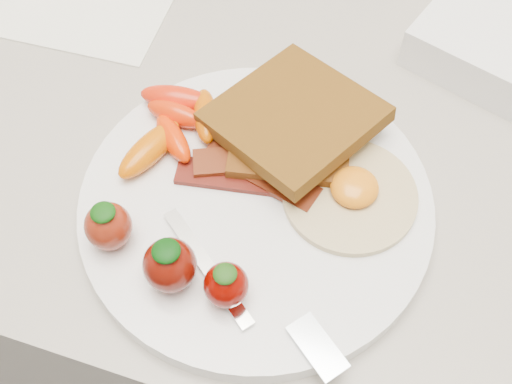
% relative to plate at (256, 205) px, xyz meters
% --- Properties ---
extents(counter, '(2.00, 0.60, 0.90)m').
position_rel_plate_xyz_m(counter, '(-0.01, 0.15, -0.46)').
color(counter, gray).
rests_on(counter, ground).
extents(plate, '(0.27, 0.27, 0.02)m').
position_rel_plate_xyz_m(plate, '(0.00, 0.00, 0.00)').
color(plate, white).
rests_on(plate, counter).
extents(toast_lower, '(0.11, 0.11, 0.01)m').
position_rel_plate_xyz_m(toast_lower, '(0.01, 0.06, 0.02)').
color(toast_lower, '#3A2205').
rests_on(toast_lower, plate).
extents(toast_upper, '(0.15, 0.15, 0.03)m').
position_rel_plate_xyz_m(toast_upper, '(0.01, 0.07, 0.03)').
color(toast_upper, '#3C2408').
rests_on(toast_upper, toast_lower).
extents(fried_egg, '(0.12, 0.12, 0.02)m').
position_rel_plate_xyz_m(fried_egg, '(0.07, 0.02, 0.01)').
color(fried_egg, beige).
rests_on(fried_egg, plate).
extents(bacon_strips, '(0.12, 0.07, 0.01)m').
position_rel_plate_xyz_m(bacon_strips, '(-0.01, 0.02, 0.01)').
color(bacon_strips, '#3F0805').
rests_on(bacon_strips, plate).
extents(baby_carrots, '(0.08, 0.11, 0.02)m').
position_rel_plate_xyz_m(baby_carrots, '(-0.08, 0.04, 0.02)').
color(baby_carrots, red).
rests_on(baby_carrots, plate).
extents(strawberries, '(0.13, 0.05, 0.05)m').
position_rel_plate_xyz_m(strawberries, '(-0.04, -0.08, 0.03)').
color(strawberries, maroon).
rests_on(strawberries, plate).
extents(fork, '(0.16, 0.09, 0.00)m').
position_rel_plate_xyz_m(fork, '(0.03, -0.08, 0.01)').
color(fork, white).
rests_on(fork, plate).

